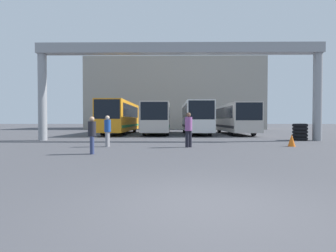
# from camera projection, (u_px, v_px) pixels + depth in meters

# --- Properties ---
(ground_plane) EXTENTS (200.00, 200.00, 0.00)m
(ground_plane) POSITION_uv_depth(u_px,v_px,m) (205.00, 207.00, 4.35)
(ground_plane) COLOR #47474C
(building_backdrop) EXTENTS (28.70, 12.00, 11.48)m
(building_backdrop) POSITION_uv_depth(u_px,v_px,m) (174.00, 96.00, 46.62)
(building_backdrop) COLOR gray
(building_backdrop) RESTS_ON ground
(overhead_gantry) EXTENTS (20.11, 0.80, 6.85)m
(overhead_gantry) POSITION_uv_depth(u_px,v_px,m) (179.00, 62.00, 18.50)
(overhead_gantry) COLOR gray
(overhead_gantry) RESTS_ON ground
(bus_slot_0) EXTENTS (2.46, 11.89, 3.32)m
(bus_slot_0) POSITION_uv_depth(u_px,v_px,m) (120.00, 116.00, 28.10)
(bus_slot_0) COLOR orange
(bus_slot_0) RESTS_ON ground
(bus_slot_1) EXTENTS (2.54, 10.39, 3.10)m
(bus_slot_1) POSITION_uv_depth(u_px,v_px,m) (157.00, 117.00, 27.31)
(bus_slot_1) COLOR beige
(bus_slot_1) RESTS_ON ground
(bus_slot_2) EXTENTS (2.44, 10.82, 3.21)m
(bus_slot_2) POSITION_uv_depth(u_px,v_px,m) (196.00, 116.00, 27.47)
(bus_slot_2) COLOR silver
(bus_slot_2) RESTS_ON ground
(bus_slot_3) EXTENTS (2.48, 10.17, 3.04)m
(bus_slot_3) POSITION_uv_depth(u_px,v_px,m) (235.00, 117.00, 27.10)
(bus_slot_3) COLOR beige
(bus_slot_3) RESTS_ON ground
(pedestrian_mid_left) EXTENTS (0.35, 0.35, 1.69)m
(pedestrian_mid_left) POSITION_uv_depth(u_px,v_px,m) (108.00, 130.00, 14.19)
(pedestrian_mid_left) COLOR gray
(pedestrian_mid_left) RESTS_ON ground
(pedestrian_near_left) EXTENTS (0.33, 0.33, 1.60)m
(pedestrian_near_left) POSITION_uv_depth(u_px,v_px,m) (92.00, 134.00, 11.11)
(pedestrian_near_left) COLOR navy
(pedestrian_near_left) RESTS_ON ground
(pedestrian_near_center) EXTENTS (0.38, 0.38, 1.85)m
(pedestrian_near_center) POSITION_uv_depth(u_px,v_px,m) (189.00, 129.00, 13.91)
(pedestrian_near_center) COLOR black
(pedestrian_near_center) RESTS_ON ground
(traffic_cone) EXTENTS (0.40, 0.40, 0.67)m
(traffic_cone) POSITION_uv_depth(u_px,v_px,m) (292.00, 140.00, 14.36)
(traffic_cone) COLOR orange
(traffic_cone) RESTS_ON ground
(tire_stack) EXTENTS (1.04, 1.04, 1.20)m
(tire_stack) POSITION_uv_depth(u_px,v_px,m) (300.00, 132.00, 18.73)
(tire_stack) COLOR black
(tire_stack) RESTS_ON ground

